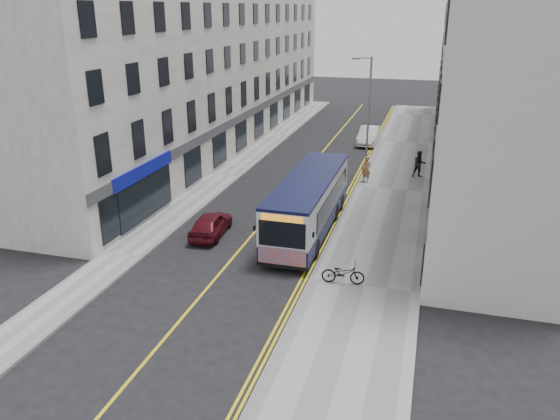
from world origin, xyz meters
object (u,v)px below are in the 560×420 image
Objects in this scene: pedestrian_near at (366,169)px; car_white at (369,135)px; city_bus at (309,202)px; bicycle at (343,273)px; pedestrian_far at (419,164)px; car_maroon at (211,224)px; streetlamp at (367,114)px.

pedestrian_near is 0.39× the size of car_white.
city_bus is 5.66× the size of bicycle.
bicycle is (2.71, -5.35, -1.01)m from city_bus.
bicycle is at bearing -67.71° from pedestrian_near.
pedestrian_far reaches higher than car_maroon.
streetlamp is 4.49× the size of bicycle.
streetlamp reaches higher than pedestrian_near.
car_white is at bearing 114.84° from pedestrian_near.
streetlamp is 3.54m from pedestrian_near.
streetlamp is 13.79m from car_maroon.
pedestrian_near is at bearing -74.87° from streetlamp.
pedestrian_near is at bearing -124.54° from car_maroon.
car_white is at bearing -1.12° from bicycle.
city_bus is 6.08m from bicycle.
streetlamp is at bearing -1.53° from bicycle.
pedestrian_far is (3.53, 1.14, -3.37)m from streetlamp.
streetlamp is at bearing 123.75° from pedestrian_near.
car_white is 22.62m from car_maroon.
pedestrian_far reaches higher than car_white.
car_maroon is at bearing 58.51° from bicycle.
bicycle is 14.36m from pedestrian_near.
car_maroon is (-5.20, -22.01, -0.11)m from car_white.
pedestrian_far is (3.27, 2.07, 0.03)m from pedestrian_near.
pedestrian_near is at bearing -2.25° from bicycle.
bicycle is (1.17, -15.25, -3.79)m from streetlamp.
pedestrian_far is at bearing 17.93° from streetlamp.
bicycle is at bearing -117.31° from pedestrian_far.
pedestrian_near is (0.25, -0.93, -3.40)m from streetlamp.
car_maroon is (-7.34, 3.51, 0.02)m from bicycle.
streetlamp reaches higher than car_maroon.
pedestrian_far is at bearing 50.96° from pedestrian_near.
pedestrian_near is at bearing -82.56° from car_white.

